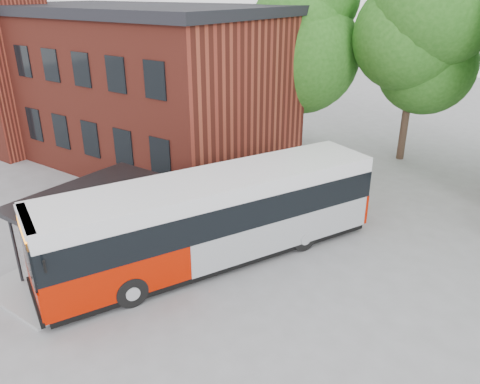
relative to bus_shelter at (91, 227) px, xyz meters
The scene contains 6 objects.
ground 4.83m from the bus_shelter, 12.53° to the left, with size 100.00×100.00×0.00m, color gray.
station_building 13.42m from the bus_shelter, 130.36° to the left, with size 18.40×10.40×8.50m, color maroon, non-canonical shape.
bus_shelter is the anchor object (origin of this frame).
tree_0 17.54m from the bus_shelter, 95.04° to the left, with size 7.92×7.92×11.00m, color #225B18, non-canonical shape.
tree_1 19.19m from the bus_shelter, 73.01° to the left, with size 7.92×7.92×10.40m, color #225B18, non-canonical shape.
city_bus 4.49m from the bus_shelter, 39.04° to the left, with size 2.72×12.77×3.25m, color #AB1300, non-canonical shape.
Camera 1 is at (8.44, -10.02, 9.28)m, focal length 35.00 mm.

